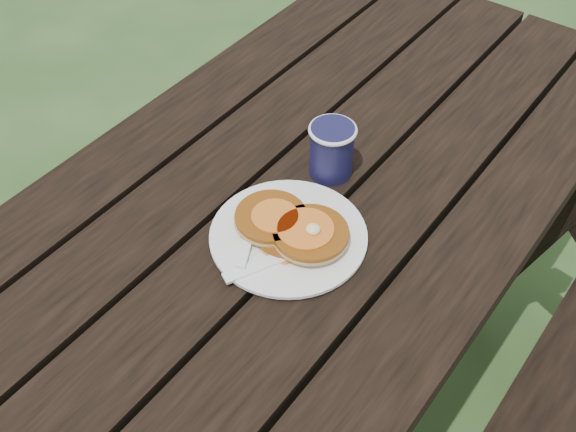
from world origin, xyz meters
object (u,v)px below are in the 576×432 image
Objects in this scene: plate at (288,237)px; coffee_cup at (332,148)px; picnic_table at (257,364)px; pancake_stack at (292,227)px.

coffee_cup is (-0.04, 0.17, 0.05)m from plate.
plate reaches higher than picnic_table.
plate is at bearing 26.92° from picnic_table.
pancake_stack reaches higher than picnic_table.
picnic_table is 0.39m from plate.
picnic_table is 18.24× the size of coffee_cup.
plate is 1.29× the size of pancake_stack.
picnic_table is 0.48m from coffee_cup.
coffee_cup reaches higher than pancake_stack.
coffee_cup reaches higher than picnic_table.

